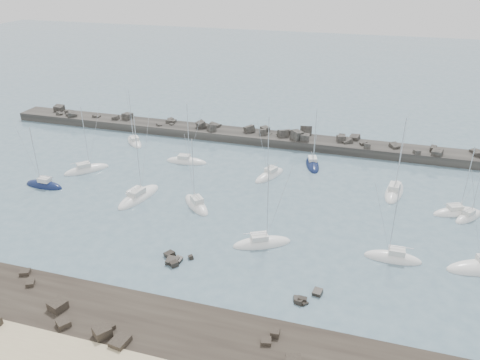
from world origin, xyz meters
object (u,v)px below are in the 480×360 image
sailboat_5 (196,205)px  sailboat_7 (262,243)px  sailboat_1 (135,142)px  sailboat_2 (44,186)px  sailboat_9 (393,258)px  sailboat_10 (394,192)px  sailboat_3 (139,197)px  sailboat_12 (469,217)px  sailboat_4 (186,162)px  sailboat_13 (456,213)px  sailboat_6 (270,176)px  sailboat_8 (312,165)px  sailboat_0 (86,170)px

sailboat_5 → sailboat_7: sailboat_7 is taller
sailboat_1 → sailboat_2: 24.41m
sailboat_9 → sailboat_10: 20.41m
sailboat_3 → sailboat_2: bearing=-177.3°
sailboat_5 → sailboat_12: (42.36, 8.69, -0.02)m
sailboat_4 → sailboat_5: (8.46, -16.14, 0.03)m
sailboat_2 → sailboat_10: (59.78, 15.21, -0.01)m
sailboat_4 → sailboat_13: 49.50m
sailboat_3 → sailboat_13: bearing=10.9°
sailboat_4 → sailboat_12: sailboat_4 is taller
sailboat_2 → sailboat_4: size_ratio=0.93×
sailboat_4 → sailboat_12: 51.36m
sailboat_10 → sailboat_13: sailboat_10 is taller
sailboat_4 → sailboat_6: (17.36, -1.64, 0.01)m
sailboat_3 → sailboat_10: (41.54, 14.35, 0.01)m
sailboat_9 → sailboat_4: bearing=150.4°
sailboat_9 → sailboat_8: bearing=118.5°
sailboat_8 → sailboat_9: bearing=-61.5°
sailboat_1 → sailboat_2: bearing=-102.2°
sailboat_7 → sailboat_8: size_ratio=1.09×
sailboat_6 → sailboat_10: sailboat_10 is taller
sailboat_3 → sailboat_5: size_ratio=1.24×
sailboat_5 → sailboat_10: (31.13, 14.17, -0.01)m
sailboat_5 → sailboat_6: (8.90, 14.49, -0.02)m
sailboat_4 → sailboat_12: (50.81, -7.45, 0.01)m
sailboat_6 → sailboat_1: bearing=165.6°
sailboat_2 → sailboat_6: 40.64m
sailboat_0 → sailboat_4: sailboat_0 is taller
sailboat_7 → sailboat_10: size_ratio=0.93×
sailboat_1 → sailboat_3: size_ratio=0.79×
sailboat_4 → sailboat_9: (39.46, -22.38, 0.02)m
sailboat_2 → sailboat_7: sailboat_7 is taller
sailboat_12 → sailboat_1: bearing=167.9°
sailboat_1 → sailboat_12: (65.87, -14.13, 0.01)m
sailboat_6 → sailboat_8: 10.03m
sailboat_5 → sailboat_10: bearing=24.5°
sailboat_13 → sailboat_1: bearing=168.4°
sailboat_1 → sailboat_10: size_ratio=0.85×
sailboat_0 → sailboat_9: 57.69m
sailboat_1 → sailboat_7: sailboat_7 is taller
sailboat_5 → sailboat_0: bearing=164.7°
sailboat_1 → sailboat_8: size_ratio=1.00×
sailboat_9 → sailboat_12: bearing=52.7°
sailboat_0 → sailboat_13: bearing=2.4°
sailboat_2 → sailboat_6: sailboat_6 is taller
sailboat_8 → sailboat_13: sailboat_8 is taller
sailboat_3 → sailboat_1: bearing=119.7°
sailboat_2 → sailboat_13: 70.08m
sailboat_8 → sailboat_12: size_ratio=1.20×
sailboat_2 → sailboat_10: bearing=14.3°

